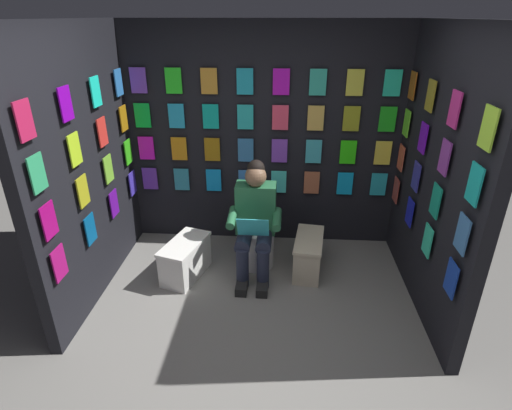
{
  "coord_description": "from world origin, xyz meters",
  "views": [
    {
      "loc": [
        -0.22,
        2.31,
        2.45
      ],
      "look_at": [
        0.01,
        -1.1,
        0.85
      ],
      "focal_mm": 28.49,
      "sensor_mm": 36.0,
      "label": 1
    }
  ],
  "objects_px": {
    "comic_longbox_near": "(308,254)",
    "comic_longbox_far": "(185,259)",
    "person_reading": "(255,221)",
    "toilet": "(257,234)"
  },
  "relations": [
    {
      "from": "person_reading",
      "to": "comic_longbox_far",
      "type": "xyz_separation_m",
      "value": [
        0.7,
        0.12,
        -0.4
      ]
    },
    {
      "from": "comic_longbox_far",
      "to": "person_reading",
      "type": "bearing_deg",
      "value": -153.79
    },
    {
      "from": "comic_longbox_near",
      "to": "comic_longbox_far",
      "type": "height_order",
      "value": "comic_longbox_far"
    },
    {
      "from": "person_reading",
      "to": "comic_longbox_far",
      "type": "height_order",
      "value": "person_reading"
    },
    {
      "from": "person_reading",
      "to": "comic_longbox_near",
      "type": "relative_size",
      "value": 1.87
    },
    {
      "from": "person_reading",
      "to": "comic_longbox_far",
      "type": "bearing_deg",
      "value": 10.31
    },
    {
      "from": "toilet",
      "to": "person_reading",
      "type": "bearing_deg",
      "value": 90.12
    },
    {
      "from": "toilet",
      "to": "comic_longbox_near",
      "type": "height_order",
      "value": "toilet"
    },
    {
      "from": "toilet",
      "to": "person_reading",
      "type": "distance_m",
      "value": 0.35
    },
    {
      "from": "toilet",
      "to": "comic_longbox_far",
      "type": "xyz_separation_m",
      "value": [
        0.71,
        0.34,
        -0.13
      ]
    }
  ]
}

